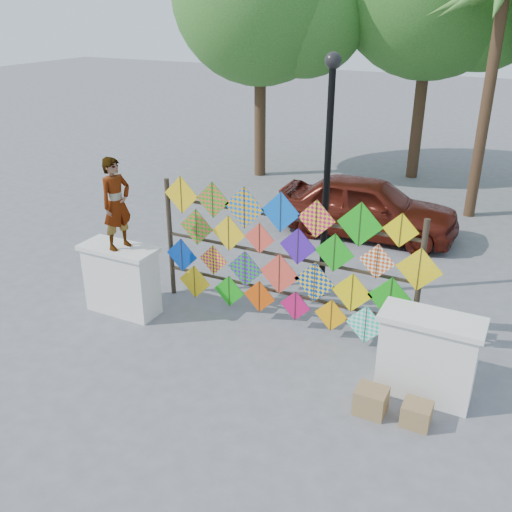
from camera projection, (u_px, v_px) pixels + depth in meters
name	position (u px, v px, depth m)	size (l,w,h in m)	color
ground	(261.00, 341.00, 9.53)	(80.00, 80.00, 0.00)	gray
parapet_left	(122.00, 279.00, 10.21)	(1.40, 0.65, 1.28)	white
parapet_right	(427.00, 356.00, 7.99)	(1.40, 0.65, 1.28)	white
kite_rack	(286.00, 259.00, 9.58)	(4.99, 0.24, 2.43)	#2E2519
palm_tree	(501.00, 13.00, 13.12)	(3.62, 3.62, 5.83)	#4D3321
vendor_woman	(116.00, 204.00, 9.60)	(0.58, 0.38, 1.60)	#99999E
sedan	(368.00, 207.00, 13.58)	(1.71, 4.25, 1.45)	#4F160D
lamppost	(328.00, 159.00, 9.94)	(0.28, 0.28, 4.46)	black
cardboard_box_near	(371.00, 401.00, 7.82)	(0.42, 0.37, 0.37)	olive
cardboard_box_far	(417.00, 414.00, 7.61)	(0.38, 0.35, 0.32)	olive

